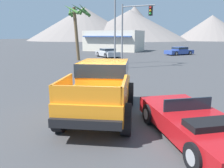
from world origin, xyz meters
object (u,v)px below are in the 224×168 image
(orange_pickup_truck, at_px, (102,85))
(traffic_light_main, at_px, (134,23))
(red_convertible_car, at_px, (196,125))
(street_lamp_post, at_px, (115,7))
(parked_car_silver, at_px, (107,53))
(palm_tree_tall, at_px, (77,18))
(parked_car_blue, at_px, (179,51))

(orange_pickup_truck, xyz_separation_m, traffic_light_main, (-3.74, 14.18, 3.01))
(orange_pickup_truck, xyz_separation_m, red_convertible_car, (3.40, -0.83, -0.65))
(traffic_light_main, height_order, street_lamp_post, street_lamp_post)
(red_convertible_car, xyz_separation_m, parked_car_silver, (-12.81, 20.69, 0.18))
(red_convertible_car, xyz_separation_m, traffic_light_main, (-7.14, 15.01, 3.66))
(red_convertible_car, height_order, traffic_light_main, traffic_light_main)
(red_convertible_car, xyz_separation_m, street_lamp_post, (-7.55, 11.34, 4.79))
(parked_car_silver, relative_size, street_lamp_post, 0.49)
(orange_pickup_truck, distance_m, palm_tree_tall, 18.64)
(street_lamp_post, relative_size, palm_tree_tall, 1.39)
(orange_pickup_truck, relative_size, palm_tree_tall, 0.82)
(orange_pickup_truck, distance_m, parked_car_blue, 27.70)
(orange_pickup_truck, height_order, traffic_light_main, traffic_light_main)
(orange_pickup_truck, bearing_deg, red_convertible_car, -31.90)
(parked_car_silver, bearing_deg, traffic_light_main, -96.08)
(street_lamp_post, bearing_deg, orange_pickup_truck, -68.44)
(parked_car_silver, distance_m, traffic_light_main, 8.75)
(parked_car_silver, relative_size, palm_tree_tall, 0.69)
(parked_car_silver, xyz_separation_m, parked_car_blue, (8.36, 7.82, -0.01))
(street_lamp_post, bearing_deg, red_convertible_car, -56.36)
(street_lamp_post, bearing_deg, parked_car_silver, 119.40)
(palm_tree_tall, bearing_deg, street_lamp_post, -32.79)
(parked_car_blue, distance_m, traffic_light_main, 14.20)
(street_lamp_post, xyz_separation_m, palm_tree_tall, (-6.59, 4.25, -0.39))
(red_convertible_car, xyz_separation_m, palm_tree_tall, (-14.14, 15.59, 4.40))
(traffic_light_main, relative_size, street_lamp_post, 0.67)
(palm_tree_tall, bearing_deg, red_convertible_car, -47.79)
(parked_car_blue, distance_m, street_lamp_post, 18.04)
(traffic_light_main, xyz_separation_m, palm_tree_tall, (-7.01, 0.58, 0.73))
(traffic_light_main, distance_m, palm_tree_tall, 7.07)
(parked_car_blue, bearing_deg, orange_pickup_truck, 129.81)
(red_convertible_car, distance_m, palm_tree_tall, 21.51)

